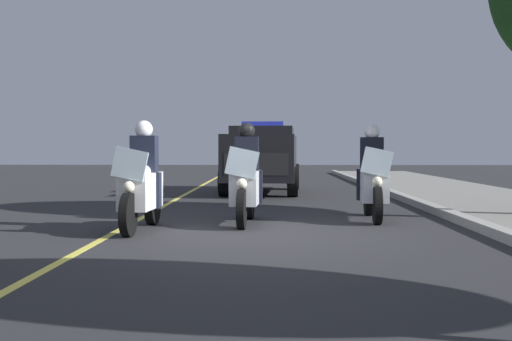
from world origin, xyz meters
name	(u,v)px	position (x,y,z in m)	size (l,w,h in m)	color
ground_plane	(254,234)	(0.00, 0.00, 0.00)	(80.00, 80.00, 0.00)	#28282B
curb_strip	(491,230)	(0.00, 3.50, 0.07)	(48.00, 0.24, 0.15)	#9E9B93
lane_stripe_center	(113,233)	(0.00, -2.12, 0.00)	(48.00, 0.12, 0.01)	#E0D14C
police_motorcycle_lead_left	(141,186)	(-0.42, -1.77, 0.70)	(2.14, 0.60, 1.72)	black
police_motorcycle_lead_right	(246,183)	(-1.34, -0.17, 0.70)	(2.14, 0.60, 1.72)	black
police_motorcycle_trailing	(373,181)	(-2.01, 2.08, 0.70)	(2.14, 0.60, 1.72)	black
police_suv	(262,156)	(-9.00, 0.01, 1.07)	(4.99, 2.28, 2.05)	black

